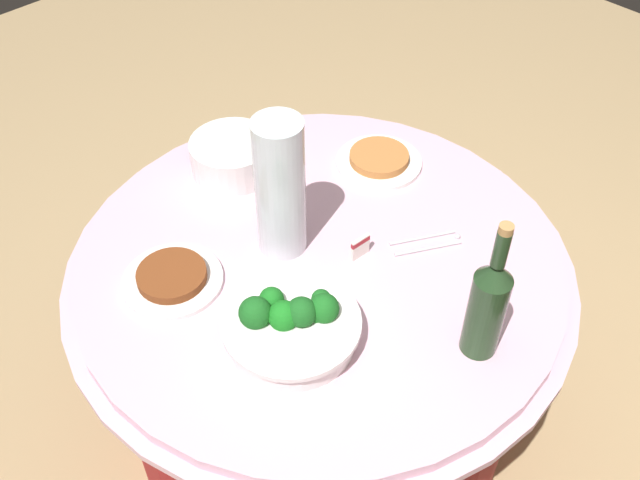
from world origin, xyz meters
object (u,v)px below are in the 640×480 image
object	(u,v)px
decorative_fruit_vase	(280,194)
serving_tongs	(428,242)
wine_bottle	(487,305)
broccoli_bowl	(291,325)
food_plate_peanuts	(379,160)
label_placard_front	(360,246)
food_plate_stir_fry	(172,278)
plate_stack	(232,156)

from	to	relation	value
decorative_fruit_vase	serving_tongs	size ratio (longest dim) A/B	2.11
wine_bottle	broccoli_bowl	bearing A→B (deg)	-47.18
broccoli_bowl	food_plate_peanuts	world-z (taller)	broccoli_bowl
food_plate_peanuts	label_placard_front	bearing A→B (deg)	35.19
decorative_fruit_vase	food_plate_stir_fry	bearing A→B (deg)	-17.68
plate_stack	food_plate_stir_fry	distance (m)	0.40
plate_stack	wine_bottle	xyz separation A→B (m)	(0.00, 0.77, 0.08)
decorative_fruit_vase	serving_tongs	bearing A→B (deg)	136.15
serving_tongs	label_placard_front	distance (m)	0.17
wine_bottle	label_placard_front	size ratio (longest dim) A/B	6.11
wine_bottle	food_plate_stir_fry	world-z (taller)	wine_bottle
plate_stack	food_plate_stir_fry	bearing A→B (deg)	31.06
food_plate_peanuts	decorative_fruit_vase	bearing A→B (deg)	6.71
wine_bottle	label_placard_front	bearing A→B (deg)	-92.24
broccoli_bowl	decorative_fruit_vase	xyz separation A→B (m)	(-0.17, -0.21, 0.11)
broccoli_bowl	wine_bottle	bearing A→B (deg)	132.82
wine_bottle	serving_tongs	world-z (taller)	wine_bottle
decorative_fruit_vase	broccoli_bowl	bearing A→B (deg)	51.73
broccoli_bowl	label_placard_front	distance (m)	0.28
label_placard_front	serving_tongs	bearing A→B (deg)	149.71
broccoli_bowl	label_placard_front	xyz separation A→B (m)	(-0.27, -0.07, -0.01)
decorative_fruit_vase	food_plate_peanuts	size ratio (longest dim) A/B	1.55
decorative_fruit_vase	label_placard_front	world-z (taller)	decorative_fruit_vase
serving_tongs	label_placard_front	xyz separation A→B (m)	(0.14, -0.08, 0.03)
label_placard_front	food_plate_peanuts	bearing A→B (deg)	-144.81
plate_stack	serving_tongs	xyz separation A→B (m)	(-0.15, 0.52, -0.04)
serving_tongs	food_plate_peanuts	xyz separation A→B (m)	(-0.13, -0.27, 0.01)
food_plate_stir_fry	label_placard_front	distance (m)	0.42
broccoli_bowl	serving_tongs	world-z (taller)	broccoli_bowl
broccoli_bowl	serving_tongs	bearing A→B (deg)	177.58
serving_tongs	plate_stack	bearing A→B (deg)	-73.67
food_plate_stir_fry	label_placard_front	world-z (taller)	label_placard_front
food_plate_peanuts	label_placard_front	distance (m)	0.33
food_plate_stir_fry	food_plate_peanuts	bearing A→B (deg)	176.68
plate_stack	decorative_fruit_vase	world-z (taller)	decorative_fruit_vase
plate_stack	label_placard_front	bearing A→B (deg)	91.34
wine_bottle	food_plate_peanuts	distance (m)	0.62
food_plate_stir_fry	plate_stack	bearing A→B (deg)	-148.94
plate_stack	serving_tongs	size ratio (longest dim) A/B	1.30
serving_tongs	broccoli_bowl	bearing A→B (deg)	-2.42
broccoli_bowl	wine_bottle	distance (m)	0.38
plate_stack	food_plate_peanuts	size ratio (longest dim) A/B	0.95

